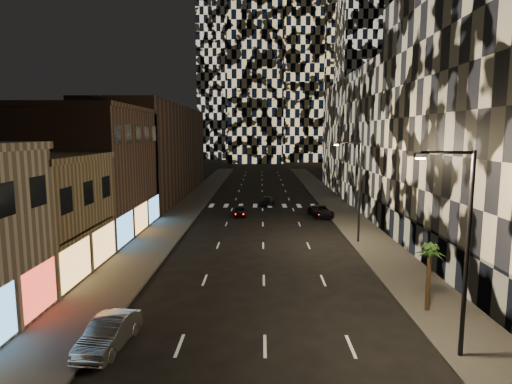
{
  "coord_description": "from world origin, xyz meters",
  "views": [
    {
      "loc": [
        -0.19,
        -7.77,
        9.84
      ],
      "look_at": [
        -0.53,
        20.15,
        6.0
      ],
      "focal_mm": 30.0,
      "sensor_mm": 36.0,
      "label": 1
    }
  ],
  "objects_px": {
    "car_dark_midlane": "(240,211)",
    "car_dark_rightlane": "(321,211)",
    "car_dark_oncoming": "(267,200)",
    "streetlight_near": "(462,240)",
    "streetlight_far": "(357,184)",
    "palm_tree": "(430,255)",
    "car_silver_parked": "(108,334)"
  },
  "relations": [
    {
      "from": "streetlight_near",
      "to": "car_silver_parked",
      "type": "distance_m",
      "value": 16.25
    },
    {
      "from": "car_dark_midlane",
      "to": "car_dark_oncoming",
      "type": "xyz_separation_m",
      "value": [
        3.34,
        8.05,
        -0.01
      ]
    },
    {
      "from": "streetlight_far",
      "to": "car_dark_rightlane",
      "type": "xyz_separation_m",
      "value": [
        -1.46,
        12.18,
        -4.69
      ]
    },
    {
      "from": "palm_tree",
      "to": "car_dark_midlane",
      "type": "bearing_deg",
      "value": 112.81
    },
    {
      "from": "streetlight_near",
      "to": "streetlight_far",
      "type": "bearing_deg",
      "value": 90.0
    },
    {
      "from": "car_dark_rightlane",
      "to": "palm_tree",
      "type": "distance_m",
      "value": 27.5
    },
    {
      "from": "streetlight_near",
      "to": "car_dark_rightlane",
      "type": "relative_size",
      "value": 1.88
    },
    {
      "from": "car_dark_oncoming",
      "to": "car_dark_rightlane",
      "type": "relative_size",
      "value": 0.87
    },
    {
      "from": "streetlight_far",
      "to": "car_dark_midlane",
      "type": "height_order",
      "value": "streetlight_far"
    },
    {
      "from": "streetlight_near",
      "to": "car_dark_midlane",
      "type": "xyz_separation_m",
      "value": [
        -11.05,
        32.68,
        -4.74
      ]
    },
    {
      "from": "car_silver_parked",
      "to": "car_dark_midlane",
      "type": "xyz_separation_m",
      "value": [
        4.51,
        31.97,
        -0.1
      ]
    },
    {
      "from": "streetlight_far",
      "to": "car_dark_oncoming",
      "type": "relative_size",
      "value": 2.15
    },
    {
      "from": "streetlight_near",
      "to": "car_dark_rightlane",
      "type": "xyz_separation_m",
      "value": [
        -1.46,
        32.18,
        -4.69
      ]
    },
    {
      "from": "car_dark_midlane",
      "to": "car_dark_rightlane",
      "type": "height_order",
      "value": "car_dark_rightlane"
    },
    {
      "from": "streetlight_near",
      "to": "car_silver_parked",
      "type": "xyz_separation_m",
      "value": [
        -15.55,
        0.7,
        -4.64
      ]
    },
    {
      "from": "car_silver_parked",
      "to": "car_dark_midlane",
      "type": "distance_m",
      "value": 32.29
    },
    {
      "from": "streetlight_far",
      "to": "palm_tree",
      "type": "bearing_deg",
      "value": -87.56
    },
    {
      "from": "streetlight_far",
      "to": "palm_tree",
      "type": "relative_size",
      "value": 2.39
    },
    {
      "from": "car_dark_rightlane",
      "to": "streetlight_near",
      "type": "bearing_deg",
      "value": -95.11
    },
    {
      "from": "streetlight_near",
      "to": "palm_tree",
      "type": "bearing_deg",
      "value": 82.48
    },
    {
      "from": "car_dark_oncoming",
      "to": "car_dark_rightlane",
      "type": "distance_m",
      "value": 10.58
    },
    {
      "from": "car_dark_rightlane",
      "to": "car_dark_midlane",
      "type": "bearing_deg",
      "value": 169.35
    },
    {
      "from": "car_dark_midlane",
      "to": "palm_tree",
      "type": "height_order",
      "value": "palm_tree"
    },
    {
      "from": "streetlight_far",
      "to": "car_silver_parked",
      "type": "height_order",
      "value": "streetlight_far"
    },
    {
      "from": "streetlight_near",
      "to": "car_dark_midlane",
      "type": "relative_size",
      "value": 2.5
    },
    {
      "from": "streetlight_far",
      "to": "car_dark_oncoming",
      "type": "distance_m",
      "value": 22.61
    },
    {
      "from": "car_silver_parked",
      "to": "palm_tree",
      "type": "height_order",
      "value": "palm_tree"
    },
    {
      "from": "car_dark_midlane",
      "to": "car_dark_rightlane",
      "type": "bearing_deg",
      "value": -5.85
    },
    {
      "from": "car_dark_oncoming",
      "to": "car_dark_rightlane",
      "type": "height_order",
      "value": "car_dark_rightlane"
    },
    {
      "from": "streetlight_near",
      "to": "car_dark_rightlane",
      "type": "bearing_deg",
      "value": 92.59
    },
    {
      "from": "streetlight_near",
      "to": "car_silver_parked",
      "type": "relative_size",
      "value": 2.09
    },
    {
      "from": "streetlight_near",
      "to": "streetlight_far",
      "type": "relative_size",
      "value": 1.0
    }
  ]
}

